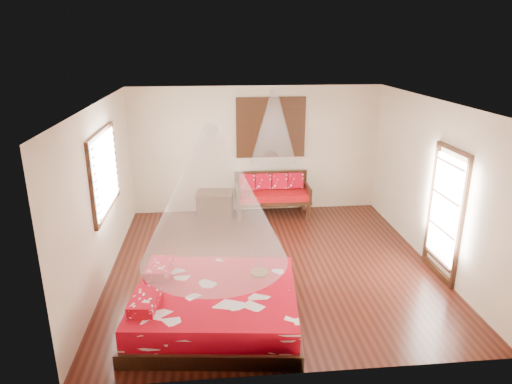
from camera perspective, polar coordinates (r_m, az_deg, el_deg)
The scene contains 10 objects.
room at distance 7.52m, azimuth 2.08°, elevation 0.48°, with size 5.54×5.54×2.84m.
bed at distance 6.50m, azimuth -5.20°, elevation -13.90°, with size 2.47×2.28×0.65m.
daybed at distance 10.07m, azimuth 2.03°, elevation -0.06°, with size 1.62×0.72×0.94m.
storage_chest at distance 10.14m, azimuth -5.13°, elevation -1.45°, with size 0.87×0.69×0.55m.
shutter_panel at distance 10.06m, azimuth 1.86°, elevation 8.05°, with size 1.52×0.06×1.32m.
window_left at distance 7.76m, azimuth -18.36°, elevation 2.41°, with size 0.10×1.74×1.34m.
glazed_door at distance 7.92m, azimuth 22.54°, elevation -2.57°, with size 0.08×1.02×2.16m.
wine_tray at distance 6.70m, azimuth 0.44°, elevation -9.71°, with size 0.27×0.27×0.22m.
mosquito_net_main at distance 5.80m, azimuth -5.44°, elevation -0.46°, with size 1.95×1.95×1.80m, color white.
mosquito_net_daybed at distance 9.58m, azimuth 2.23°, elevation 8.13°, with size 0.97×0.97×1.50m, color white.
Camera 1 is at (-0.97, -7.09, 3.73)m, focal length 32.00 mm.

